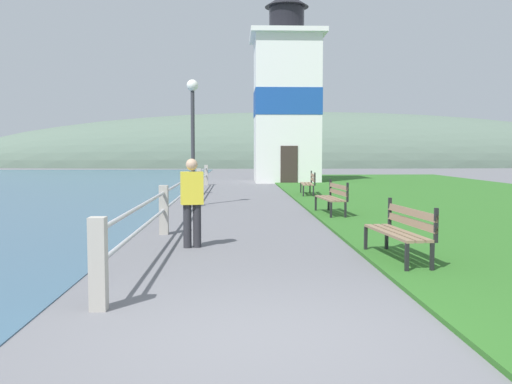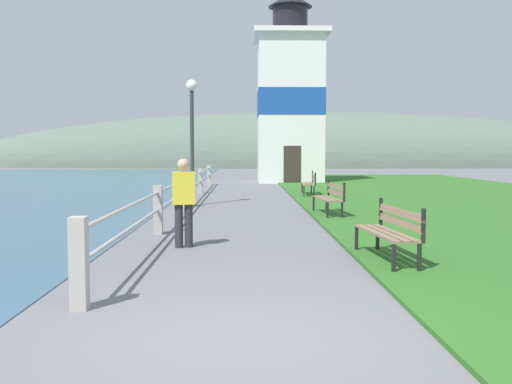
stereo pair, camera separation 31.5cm
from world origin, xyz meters
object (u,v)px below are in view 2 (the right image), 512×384
(person_strolling, at_px, (184,199))
(lighthouse, at_px, (290,100))
(park_bench_midway, at_px, (330,196))
(park_bench_far, at_px, (310,182))
(park_bench_near, at_px, (391,228))
(lamp_post, at_px, (192,119))

(person_strolling, bearing_deg, lighthouse, -20.94)
(park_bench_midway, height_order, park_bench_far, same)
(park_bench_near, bearing_deg, park_bench_midway, -95.82)
(person_strolling, relative_size, lamp_post, 0.40)
(park_bench_near, relative_size, park_bench_far, 0.96)
(lighthouse, bearing_deg, park_bench_far, -89.92)
(park_bench_midway, distance_m, lamp_post, 5.42)
(park_bench_far, distance_m, lamp_post, 6.01)
(park_bench_far, bearing_deg, park_bench_near, 92.46)
(lighthouse, bearing_deg, park_bench_near, -90.60)
(park_bench_far, height_order, person_strolling, person_strolling)
(park_bench_midway, bearing_deg, park_bench_near, 85.20)
(park_bench_midway, xyz_separation_m, lighthouse, (0.22, 16.66, 4.01))
(park_bench_near, relative_size, lighthouse, 0.18)
(park_bench_far, bearing_deg, person_strolling, 76.28)
(park_bench_near, distance_m, person_strolling, 3.69)
(person_strolling, distance_m, lamp_post, 8.10)
(person_strolling, bearing_deg, park_bench_near, -125.51)
(park_bench_far, bearing_deg, park_bench_midway, 91.60)
(lamp_post, bearing_deg, park_bench_midway, -37.38)
(park_bench_near, relative_size, person_strolling, 1.16)
(park_bench_near, bearing_deg, lighthouse, -96.21)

